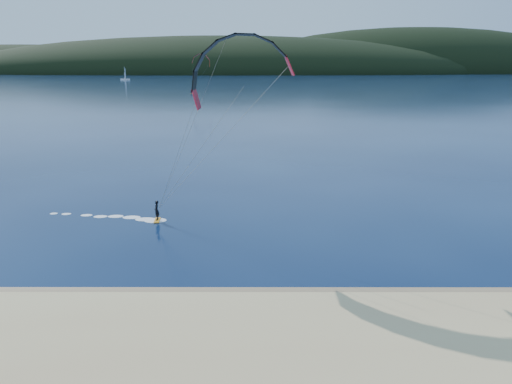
% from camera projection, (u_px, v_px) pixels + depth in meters
% --- Properties ---
extents(ground, '(1800.00, 1800.00, 0.00)m').
position_uv_depth(ground, '(186.00, 342.00, 23.22)').
color(ground, '#061432').
rests_on(ground, ground).
extents(wet_sand, '(220.00, 2.50, 0.10)m').
position_uv_depth(wet_sand, '(197.00, 298.00, 27.55)').
color(wet_sand, '#826B4B').
rests_on(wet_sand, ground).
extents(headland, '(1200.00, 310.00, 140.00)m').
position_uv_depth(headland, '(255.00, 73.00, 742.31)').
color(headland, black).
rests_on(headland, ground).
extents(kitesurfer_near, '(22.61, 7.33, 15.09)m').
position_uv_depth(kitesurfer_near, '(238.00, 92.00, 34.30)').
color(kitesurfer_near, orange).
rests_on(kitesurfer_near, ground).
extents(kitesurfer_far, '(10.68, 6.93, 16.44)m').
position_uv_depth(kitesurfer_far, '(201.00, 64.00, 211.36)').
color(kitesurfer_far, orange).
rests_on(kitesurfer_far, ground).
extents(sailboat, '(8.15, 5.27, 11.65)m').
position_uv_depth(sailboat, '(125.00, 79.00, 413.13)').
color(sailboat, white).
rests_on(sailboat, ground).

